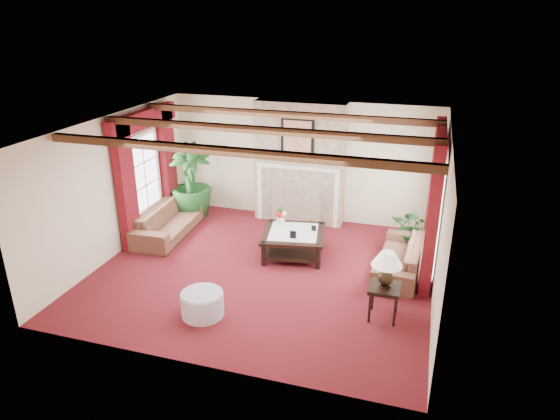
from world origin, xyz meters
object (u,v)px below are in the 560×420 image
(sofa_right, at_px, (400,252))
(ottoman, at_px, (202,304))
(sofa_left, at_px, (169,216))
(potted_palm, at_px, (191,197))
(coffee_table, at_px, (293,243))
(side_table, at_px, (384,302))

(sofa_right, relative_size, ottoman, 2.93)
(sofa_left, height_order, sofa_right, sofa_left)
(sofa_right, xyz_separation_m, potted_palm, (-4.82, 1.25, 0.10))
(potted_palm, bearing_deg, sofa_left, -91.10)
(sofa_right, bearing_deg, sofa_left, -88.93)
(coffee_table, xyz_separation_m, side_table, (1.92, -1.68, 0.04))
(sofa_left, xyz_separation_m, potted_palm, (0.02, 1.03, 0.07))
(sofa_right, height_order, coffee_table, sofa_right)
(coffee_table, height_order, ottoman, coffee_table)
(side_table, bearing_deg, potted_palm, 148.49)
(potted_palm, distance_m, ottoman, 4.15)
(sofa_left, distance_m, ottoman, 3.28)
(sofa_right, distance_m, coffee_table, 2.04)
(sofa_right, bearing_deg, coffee_table, -87.84)
(potted_palm, relative_size, coffee_table, 1.66)
(side_table, relative_size, ottoman, 0.83)
(coffee_table, bearing_deg, sofa_left, 166.84)
(sofa_left, distance_m, sofa_right, 4.84)
(potted_palm, bearing_deg, ottoman, -61.53)
(potted_palm, xyz_separation_m, coffee_table, (2.78, -1.20, -0.24))
(coffee_table, bearing_deg, potted_palm, 146.87)
(sofa_right, xyz_separation_m, ottoman, (-2.84, -2.39, -0.18))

